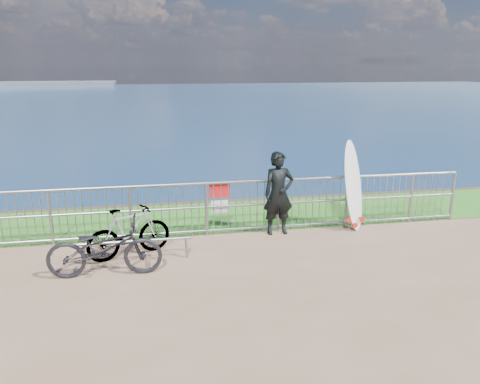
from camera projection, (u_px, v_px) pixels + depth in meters
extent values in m
plane|color=#2A7720|center=(223.00, 216.00, 10.74)|extent=(120.00, 120.00, 0.00)
cube|color=brown|center=(218.00, 291.00, 12.56)|extent=(120.00, 0.30, 5.00)
plane|color=navy|center=(162.00, 104.00, 94.81)|extent=(260.00, 260.00, 0.00)
cube|color=#565E68|center=(10.00, 84.00, 159.99)|extent=(70.00, 12.00, 1.50)
cylinder|color=gray|center=(231.00, 182.00, 9.40)|extent=(10.00, 0.06, 0.06)
cylinder|color=gray|center=(231.00, 206.00, 9.54)|extent=(10.00, 0.05, 0.05)
cylinder|color=gray|center=(231.00, 229.00, 9.67)|extent=(10.00, 0.05, 0.05)
cylinder|color=gray|center=(51.00, 218.00, 8.96)|extent=(0.06, 0.06, 1.10)
cylinder|color=gray|center=(131.00, 214.00, 9.21)|extent=(0.06, 0.06, 1.10)
cylinder|color=gray|center=(206.00, 210.00, 9.47)|extent=(0.06, 0.06, 1.10)
cylinder|color=gray|center=(278.00, 206.00, 9.72)|extent=(0.06, 0.06, 1.10)
cylinder|color=gray|center=(346.00, 202.00, 9.98)|extent=(0.06, 0.06, 1.10)
cylinder|color=gray|center=(411.00, 198.00, 10.23)|extent=(0.06, 0.06, 1.10)
cylinder|color=gray|center=(452.00, 196.00, 10.40)|extent=(0.06, 0.06, 1.10)
cube|color=red|center=(220.00, 191.00, 9.47)|extent=(0.42, 0.02, 0.30)
cube|color=white|center=(220.00, 191.00, 9.47)|extent=(0.38, 0.01, 0.08)
cube|color=white|center=(220.00, 207.00, 9.56)|extent=(0.36, 0.02, 0.26)
imported|color=black|center=(279.00, 194.00, 9.49)|extent=(0.64, 0.43, 1.71)
ellipsoid|color=white|center=(353.00, 185.00, 9.74)|extent=(0.65, 0.62, 1.91)
cone|color=red|center=(347.00, 219.00, 9.79)|extent=(0.11, 0.21, 0.11)
cone|color=red|center=(360.00, 218.00, 9.83)|extent=(0.11, 0.21, 0.11)
cone|color=red|center=(353.00, 224.00, 9.84)|extent=(0.11, 0.21, 0.11)
imported|color=black|center=(104.00, 248.00, 7.68)|extent=(1.88, 0.69, 0.98)
imported|color=black|center=(129.00, 232.00, 8.45)|extent=(1.62, 1.01, 0.94)
cylinder|color=gray|center=(135.00, 241.00, 8.26)|extent=(1.98, 0.05, 0.05)
cylinder|color=gray|center=(84.00, 255.00, 8.16)|extent=(0.04, 0.04, 0.38)
cylinder|color=gray|center=(186.00, 248.00, 8.47)|extent=(0.04, 0.04, 0.38)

